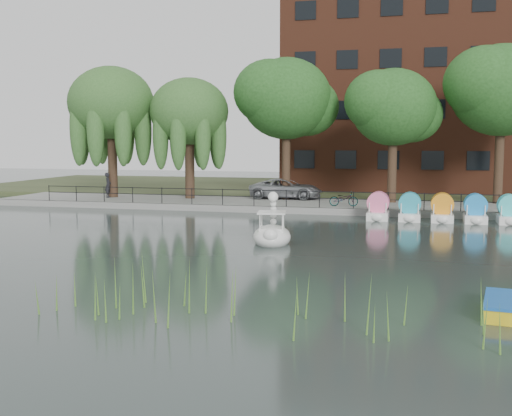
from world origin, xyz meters
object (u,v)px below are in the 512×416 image
at_px(yellow_rowboat, 509,306).
at_px(bicycle, 344,198).
at_px(pedestrian, 108,183).
at_px(minivan, 286,187).
at_px(swan_boat, 272,232).

bearing_deg(yellow_rowboat, bicycle, 114.62).
xyz_separation_m(pedestrian, yellow_rowboat, (23.12, -23.17, -1.16)).
height_order(minivan, bicycle, minivan).
xyz_separation_m(bicycle, swan_boat, (-1.64, -12.17, -0.43)).
height_order(swan_boat, yellow_rowboat, swan_boat).
bearing_deg(yellow_rowboat, minivan, 120.83).
bearing_deg(yellow_rowboat, swan_boat, 138.96).
bearing_deg(yellow_rowboat, pedestrian, 142.28).
height_order(bicycle, pedestrian, pedestrian).
xyz_separation_m(pedestrian, swan_boat, (14.79, -13.79, -0.92)).
bearing_deg(pedestrian, bicycle, -110.42).
relative_size(pedestrian, swan_boat, 0.71).
distance_m(bicycle, swan_boat, 12.29).
height_order(pedestrian, swan_boat, pedestrian).
bearing_deg(pedestrian, yellow_rowboat, -149.85).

